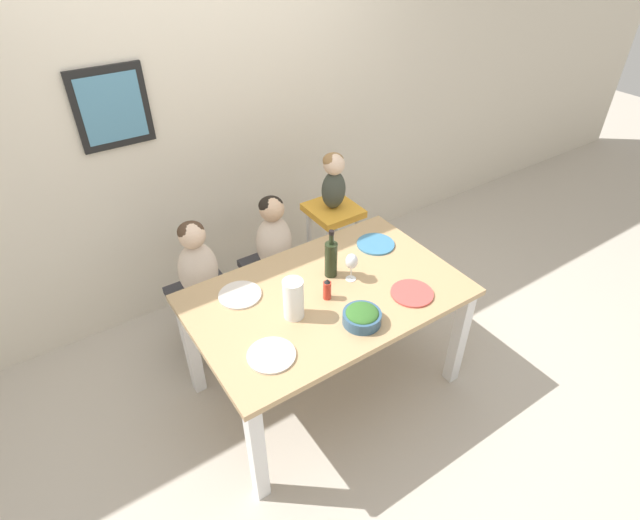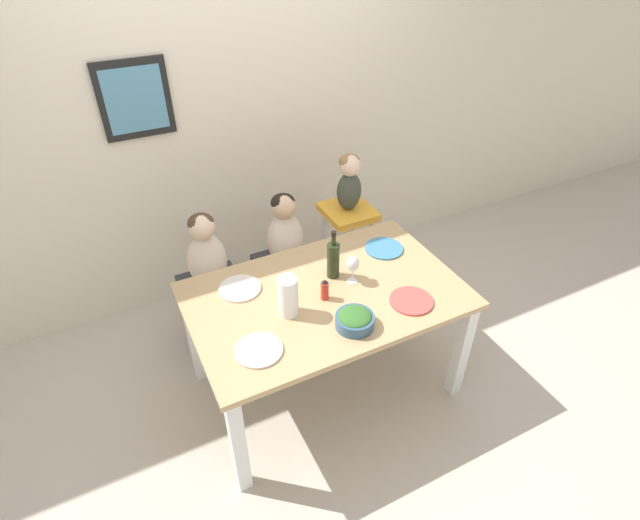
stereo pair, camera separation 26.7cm
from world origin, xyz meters
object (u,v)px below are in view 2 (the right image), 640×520
Objects in this scene: dinner_plate_back_left at (240,288)px; dinner_plate_back_right at (384,248)px; chair_right_highchair at (347,230)px; person_child_center at (285,231)px; dinner_plate_front_left at (259,350)px; wine_bottle at (333,259)px; person_child_left at (206,252)px; paper_towel_roll at (288,296)px; chair_far_center at (287,271)px; person_baby_right at (349,180)px; wine_glass_near at (353,264)px; chair_far_left at (213,293)px; salad_bowl_large at (355,319)px; dinner_plate_front_right at (411,301)px.

dinner_plate_back_right is (0.92, -0.03, 0.00)m from dinner_plate_back_left.
dinner_plate_back_right reaches higher than chair_right_highchair.
person_child_center reaches higher than chair_right_highchair.
wine_bottle is at bearing 31.04° from dinner_plate_front_left.
person_child_left reaches higher than paper_towel_roll.
dinner_plate_front_left is at bearing -142.64° from paper_towel_roll.
person_child_center reaches higher than paper_towel_roll.
chair_right_highchair is 3.35× the size of paper_towel_roll.
wine_bottle is at bearing -85.84° from chair_far_center.
person_baby_right is (0.48, 0.00, 0.60)m from chair_far_center.
wine_glass_near is at bearing -150.67° from dinner_plate_back_right.
person_child_center is at bearing 0.11° from chair_far_left.
salad_bowl_large is (0.26, -0.24, -0.07)m from paper_towel_roll.
dinner_plate_front_left is (-1.02, -0.95, 0.17)m from chair_right_highchair.
salad_bowl_large is at bearing -102.78° from wine_bottle.
dinner_plate_front_right is at bearing -72.29° from person_child_center.
person_child_center reaches higher than salad_bowl_large.
person_child_center is at bearing 179.88° from chair_right_highchair.
chair_far_left is 1.52× the size of wine_bottle.
wine_glass_near is 0.72m from dinner_plate_front_left.
wine_bottle reaches higher than paper_towel_roll.
dinner_plate_front_right is at bearing -99.40° from person_baby_right.
person_baby_right reaches higher than wine_glass_near.
person_baby_right is at bearing 90.00° from chair_right_highchair.
chair_far_center is 1.94× the size of dinner_plate_front_left.
paper_towel_roll is at bearing -61.14° from dinner_plate_back_left.
person_child_left is (-0.53, 0.00, 0.34)m from chair_far_center.
dinner_plate_front_left reaches higher than chair_far_left.
chair_right_highchair is (1.01, 0.00, 0.20)m from chair_far_left.
dinner_plate_front_right is at bearing -99.42° from chair_right_highchair.
person_child_left is 1.00× the size of person_child_center.
person_baby_right is at bearing 0.06° from person_child_center.
chair_far_left is at bearing 134.15° from wine_bottle.
chair_far_center is 0.34m from person_child_center.
chair_far_center is at bearing 107.73° from dinner_plate_front_right.
person_child_left is at bearing 90.00° from chair_far_left.
person_baby_right reaches higher than person_child_center.
wine_glass_near reaches higher than dinner_plate_front_left.
paper_towel_roll is 0.36m from dinner_plate_back_left.
dinner_plate_back_left is at bearing 159.55° from wine_glass_near.
salad_bowl_large reaches higher than dinner_plate_back_right.
salad_bowl_large is 0.85× the size of dinner_plate_front_right.
dinner_plate_front_left is 1.09m from dinner_plate_back_right.
dinner_plate_front_left is (-0.59, -0.35, -0.11)m from wine_bottle.
chair_far_center is at bearing 180.00° from chair_right_highchair.
paper_towel_roll is 0.97× the size of dinner_plate_back_left.
wine_glass_near reaches higher than dinner_plate_back_left.
paper_towel_roll is 0.43m from wine_glass_near.
wine_bottle is (0.04, -0.59, 0.48)m from chair_far_center.
person_baby_right reaches higher than dinner_plate_front_right.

